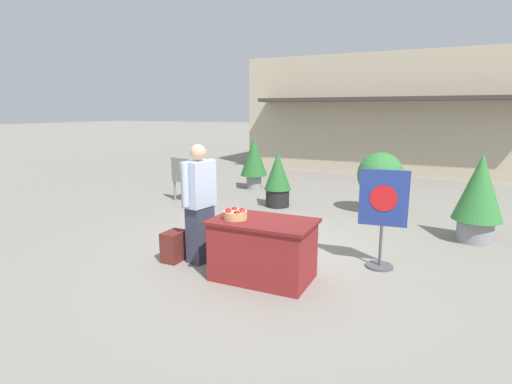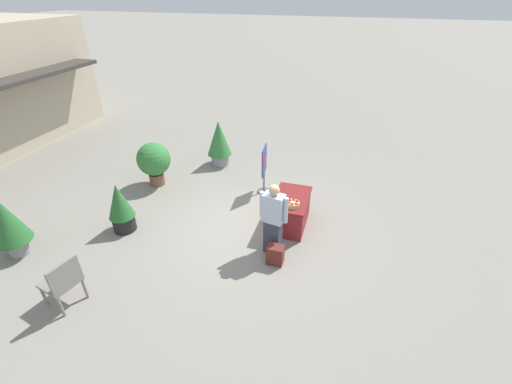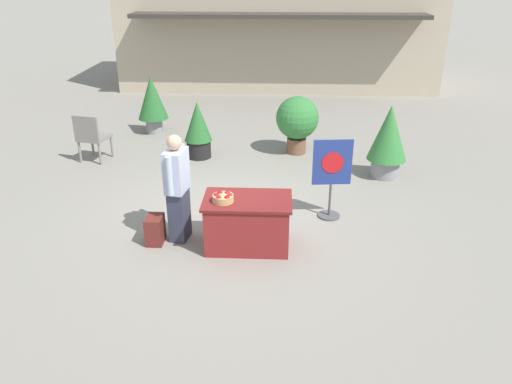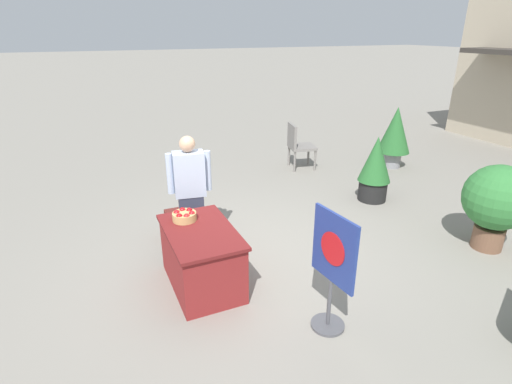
{
  "view_description": "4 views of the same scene",
  "coord_description": "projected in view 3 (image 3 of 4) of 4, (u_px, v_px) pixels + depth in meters",
  "views": [
    {
      "loc": [
        2.26,
        -5.1,
        2.06
      ],
      "look_at": [
        -0.16,
        0.08,
        0.9
      ],
      "focal_mm": 28.0,
      "sensor_mm": 36.0,
      "label": 1
    },
    {
      "loc": [
        -6.16,
        -1.9,
        4.92
      ],
      "look_at": [
        0.34,
        0.02,
        0.76
      ],
      "focal_mm": 24.0,
      "sensor_mm": 36.0,
      "label": 2
    },
    {
      "loc": [
        0.78,
        -7.15,
        3.78
      ],
      "look_at": [
        0.45,
        -0.3,
        0.63
      ],
      "focal_mm": 35.0,
      "sensor_mm": 36.0,
      "label": 3
    },
    {
      "loc": [
        4.42,
        -1.91,
        2.95
      ],
      "look_at": [
        0.26,
        -0.05,
        1.08
      ],
      "focal_mm": 28.0,
      "sensor_mm": 36.0,
      "label": 4
    }
  ],
  "objects": [
    {
      "name": "patio_chair",
      "position": [
        91.0,
        135.0,
        10.24
      ],
      "size": [
        0.66,
        0.66,
        1.01
      ],
      "rotation": [
        0.0,
        0.0,
        1.35
      ],
      "color": "gray",
      "rests_on": "ground_plane"
    },
    {
      "name": "apple_basket",
      "position": [
        223.0,
        198.0,
        6.93
      ],
      "size": [
        0.29,
        0.29,
        0.13
      ],
      "color": "tan",
      "rests_on": "display_table"
    },
    {
      "name": "potted_plant_near_right",
      "position": [
        388.0,
        138.0,
        9.41
      ],
      "size": [
        0.75,
        0.75,
        1.42
      ],
      "color": "gray",
      "rests_on": "ground_plane"
    },
    {
      "name": "potted_plant_far_left",
      "position": [
        198.0,
        129.0,
        10.45
      ],
      "size": [
        0.58,
        0.58,
        1.2
      ],
      "color": "black",
      "rests_on": "ground_plane"
    },
    {
      "name": "backpack",
      "position": [
        155.0,
        230.0,
        7.35
      ],
      "size": [
        0.24,
        0.34,
        0.42
      ],
      "color": "maroon",
      "rests_on": "ground_plane"
    },
    {
      "name": "potted_plant_far_right",
      "position": [
        152.0,
        100.0,
        11.94
      ],
      "size": [
        0.72,
        0.72,
        1.37
      ],
      "color": "gray",
      "rests_on": "ground_plane"
    },
    {
      "name": "display_table",
      "position": [
        248.0,
        223.0,
        7.19
      ],
      "size": [
        1.26,
        0.78,
        0.76
      ],
      "color": "maroon",
      "rests_on": "ground_plane"
    },
    {
      "name": "potted_plant_near_left",
      "position": [
        297.0,
        120.0,
        10.65
      ],
      "size": [
        0.91,
        0.91,
        1.25
      ],
      "color": "brown",
      "rests_on": "ground_plane"
    },
    {
      "name": "ground_plane",
      "position": [
        229.0,
        219.0,
        8.1
      ],
      "size": [
        120.0,
        120.0,
        0.0
      ],
      "primitive_type": "plane",
      "color": "gray"
    },
    {
      "name": "storefront_building",
      "position": [
        279.0,
        24.0,
        16.71
      ],
      "size": [
        10.11,
        4.78,
        3.9
      ],
      "color": "#B7A88E",
      "rests_on": "ground_plane"
    },
    {
      "name": "poster_board",
      "position": [
        332.0,
        175.0,
        7.88
      ],
      "size": [
        0.62,
        0.36,
        1.32
      ],
      "rotation": [
        0.0,
        0.0,
        -1.47
      ],
      "color": "#4C4C51",
      "rests_on": "ground_plane"
    },
    {
      "name": "person_visitor",
      "position": [
        177.0,
        188.0,
        7.2
      ],
      "size": [
        0.33,
        0.6,
        1.63
      ],
      "rotation": [
        0.0,
        0.0,
        -0.17
      ],
      "color": "#33384C",
      "rests_on": "ground_plane"
    }
  ]
}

